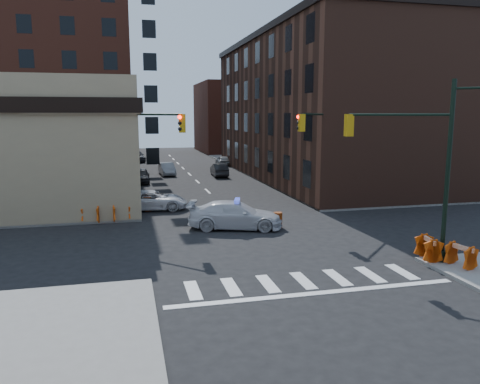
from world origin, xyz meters
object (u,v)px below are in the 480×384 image
barrel_road (278,220)px  barrel_bank (147,204)px  parked_car_enear (219,170)px  pedestrian_a (127,202)px  parked_car_wnear (141,176)px  pickup (153,200)px  barricade_se_a (428,248)px  barricade_nw_a (121,212)px  parked_car_wfar (167,169)px  police_car (235,215)px  pedestrian_b (51,203)px

barrel_road → barrel_bank: size_ratio=0.96×
parked_car_enear → pedestrian_a: size_ratio=2.20×
parked_car_enear → parked_car_wnear: bearing=22.0°
pedestrian_a → barrel_bank: size_ratio=1.98×
pickup → barricade_se_a: pickup is taller
barricade_nw_a → parked_car_wfar: bearing=64.5°
police_car → pedestrian_a: pedestrian_a is taller
pedestrian_a → pickup: bearing=77.6°
police_car → barrel_bank: bearing=53.6°
parked_car_wnear → barricade_nw_a: bearing=-93.7°
barricade_nw_a → police_car: bearing=-39.8°
parked_car_wfar → barricade_se_a: 34.90m
police_car → pedestrian_b: bearing=83.5°
parked_car_wnear → pedestrian_a: (-1.34, -15.81, 0.39)m
pedestrian_a → barricade_nw_a: size_ratio=1.56×
parked_car_enear → barrel_bank: size_ratio=4.35×
parked_car_wfar → pickup: bearing=-102.0°
police_car → barricade_se_a: (7.08, -8.32, -0.15)m
barrel_road → barricade_se_a: barricade_se_a is taller
barrel_bank → pedestrian_a: bearing=-122.3°
police_car → pedestrian_a: (-6.16, 4.21, 0.30)m
pickup → parked_car_enear: 18.30m
parked_car_wfar → pedestrian_a: bearing=-105.7°
pedestrian_b → barrel_road: size_ratio=2.14×
parked_car_wnear → barrel_bank: 13.68m
police_car → pedestrian_a: bearing=72.1°
parked_car_wfar → barrel_road: size_ratio=4.48×
police_car → barricade_se_a: police_car is taller
pedestrian_a → barricade_se_a: 18.24m
pickup → barricade_nw_a: 3.99m
parked_car_wnear → barricade_se_a: bearing=-64.9°
pedestrian_a → pedestrian_b: pedestrian_b is taller
pedestrian_b → pedestrian_a: bearing=0.2°
parked_car_wnear → parked_car_enear: bearing=22.4°
pickup → parked_car_wnear: bearing=7.0°
barricade_nw_a → pedestrian_a: bearing=52.5°
parked_car_wfar → barrel_bank: size_ratio=4.29×
pedestrian_b → police_car: bearing=-18.2°
parked_car_wnear → barricade_nw_a: (-1.76, -16.74, -0.11)m
police_car → barricade_se_a: 10.93m
pickup → parked_car_enear: (8.03, 16.44, 0.01)m
barrel_road → parked_car_wfar: bearing=99.5°
barrel_road → barrel_bank: bearing=137.2°
pedestrian_a → barrel_bank: bearing=80.7°
barrel_road → pedestrian_b: bearing=159.4°
police_car → barricade_se_a: size_ratio=4.12×
police_car → barrel_road: 2.56m
pedestrian_a → barrel_bank: pedestrian_a is taller
police_car → barrel_bank: (-4.82, 6.33, -0.32)m
parked_car_enear → barrel_road: size_ratio=4.55×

